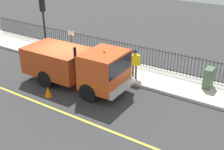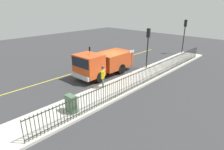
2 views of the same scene
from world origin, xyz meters
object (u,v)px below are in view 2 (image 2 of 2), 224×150
at_px(traffic_cone, 95,67).
at_px(traffic_light_near, 148,40).
at_px(utility_cabinet, 71,104).
at_px(traffic_light_mid, 185,30).
at_px(worker_standing, 103,75).
at_px(street_sign, 132,58).
at_px(work_truck, 102,62).

bearing_deg(traffic_cone, traffic_light_near, 45.20).
height_order(traffic_light_near, utility_cabinet, traffic_light_near).
height_order(traffic_light_near, traffic_light_mid, traffic_light_mid).
xyz_separation_m(worker_standing, street_sign, (-0.44, 4.13, 0.38)).
distance_m(worker_standing, utility_cabinet, 3.98).
distance_m(traffic_light_mid, traffic_cone, 12.99).
xyz_separation_m(worker_standing, traffic_light_mid, (-0.31, 14.90, 1.95)).
relative_size(utility_cabinet, street_sign, 0.48).
height_order(work_truck, utility_cabinet, work_truck).
height_order(work_truck, street_sign, work_truck).
bearing_deg(traffic_light_near, street_sign, 85.52).
bearing_deg(utility_cabinet, traffic_light_mid, 94.49).
bearing_deg(traffic_cone, work_truck, -22.40).
bearing_deg(work_truck, traffic_light_mid, -99.67).
bearing_deg(work_truck, traffic_cone, -23.58).
relative_size(traffic_light_near, traffic_light_mid, 0.92).
bearing_deg(street_sign, traffic_cone, -158.94).
bearing_deg(traffic_light_near, worker_standing, 91.48).
bearing_deg(work_truck, street_sign, -132.12).
bearing_deg(traffic_light_mid, worker_standing, 93.84).
distance_m(worker_standing, street_sign, 4.17).
relative_size(traffic_light_mid, street_sign, 1.87).
xyz_separation_m(traffic_light_mid, utility_cabinet, (1.47, -18.68, -2.45)).
xyz_separation_m(traffic_light_near, traffic_cone, (-3.66, -3.68, -2.65)).
relative_size(work_truck, traffic_light_near, 1.54).
xyz_separation_m(work_truck, traffic_light_near, (1.93, 4.39, 1.63)).
relative_size(work_truck, utility_cabinet, 5.55).
xyz_separation_m(work_truck, street_sign, (1.79, 2.07, 0.28)).
distance_m(work_truck, traffic_light_near, 5.07).
bearing_deg(traffic_cone, street_sign, 21.06).
distance_m(traffic_light_near, traffic_cone, 5.83).
bearing_deg(utility_cabinet, traffic_light_near, 98.09).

